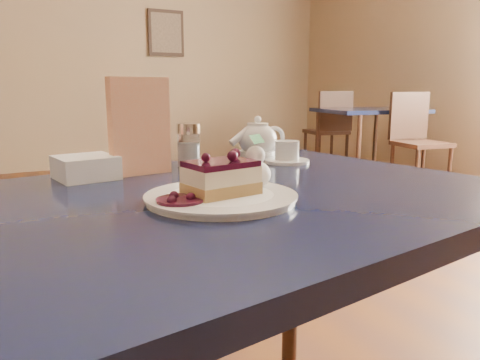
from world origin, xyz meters
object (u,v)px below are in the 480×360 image
dessert_plate (221,198)px  cheesecake_slice (221,178)px  main_table (206,236)px  bg_table_far_right (366,172)px  tea_set (263,143)px

dessert_plate → cheesecake_slice: bearing=90.0°
main_table → bg_table_far_right: bearing=34.1°
main_table → bg_table_far_right: (3.11, 2.84, -0.60)m
main_table → dessert_plate: 0.10m
main_table → dessert_plate: size_ratio=4.97×
main_table → cheesecake_slice: bearing=-90.0°
bg_table_far_right → dessert_plate: bearing=-126.5°
bg_table_far_right → main_table: bearing=-127.1°
main_table → tea_set: size_ratio=5.60×
main_table → cheesecake_slice: (0.01, -0.05, 0.12)m
cheesecake_slice → tea_set: (0.32, 0.39, 0.00)m
cheesecake_slice → tea_set: bearing=42.2°
tea_set → bg_table_far_right: bearing=41.9°
dessert_plate → bg_table_far_right: size_ratio=0.15×
dessert_plate → bg_table_far_right: (3.10, 2.89, -0.68)m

